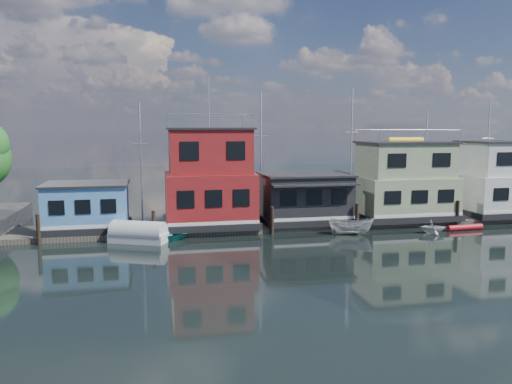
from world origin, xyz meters
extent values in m
plane|color=black|center=(0.00, 0.00, 0.00)|extent=(160.00, 160.00, 0.00)
cube|color=#595147|center=(0.00, 12.00, 0.20)|extent=(48.00, 5.00, 0.40)
cube|color=black|center=(-18.00, 12.00, 0.65)|extent=(6.40, 4.90, 0.50)
cube|color=#548FD1|center=(-18.00, 12.00, 2.40)|extent=(6.00, 4.50, 3.00)
cube|color=black|center=(-18.00, 12.00, 3.98)|extent=(6.30, 4.80, 0.16)
cube|color=black|center=(-8.50, 12.00, 0.65)|extent=(7.40, 5.90, 0.50)
cube|color=maroon|center=(-8.50, 12.00, 2.77)|extent=(7.00, 5.50, 3.74)
cube|color=maroon|center=(-8.50, 12.00, 6.37)|extent=(6.30, 4.95, 3.46)
cube|color=black|center=(-8.50, 12.00, 8.18)|extent=(6.65, 5.23, 0.16)
cylinder|color=silver|center=(-8.50, 12.00, 10.26)|extent=(0.08, 0.08, 4.00)
cube|color=black|center=(-0.50, 12.00, 0.65)|extent=(7.40, 5.40, 0.50)
cube|color=black|center=(-0.50, 12.00, 2.60)|extent=(7.00, 5.00, 3.40)
cube|color=black|center=(-0.50, 12.00, 4.38)|extent=(7.30, 5.30, 0.16)
cube|color=black|center=(-0.50, 9.20, 3.79)|extent=(7.00, 1.20, 0.12)
cube|color=black|center=(8.50, 12.00, 0.65)|extent=(8.40, 5.90, 0.50)
cube|color=#93A47A|center=(8.50, 12.00, 2.46)|extent=(8.00, 5.50, 3.12)
cube|color=#93A47A|center=(8.50, 12.00, 5.46)|extent=(7.20, 4.95, 2.88)
cube|color=black|center=(8.50, 12.00, 6.98)|extent=(7.60, 5.23, 0.16)
cylinder|color=yellow|center=(8.50, 12.00, 7.15)|extent=(3.20, 0.56, 0.56)
cube|color=black|center=(18.50, 12.00, 0.65)|extent=(8.40, 5.90, 0.50)
cube|color=silver|center=(18.50, 12.00, 2.46)|extent=(8.00, 5.50, 3.12)
cube|color=silver|center=(18.50, 12.00, 5.46)|extent=(7.20, 4.95, 2.88)
cube|color=black|center=(18.50, 12.00, 6.98)|extent=(7.60, 5.23, 0.16)
cylinder|color=#2D2116|center=(-21.00, 9.20, 1.10)|extent=(0.28, 0.28, 2.20)
cylinder|color=#2D2116|center=(-13.00, 9.20, 1.10)|extent=(0.28, 0.28, 2.20)
cylinder|color=#2D2116|center=(-4.00, 9.20, 1.10)|extent=(0.28, 0.28, 2.20)
cylinder|color=#2D2116|center=(3.00, 9.20, 1.10)|extent=(0.28, 0.28, 2.20)
cylinder|color=#2D2116|center=(12.00, 9.20, 1.10)|extent=(0.28, 0.28, 2.20)
cylinder|color=silver|center=(-14.00, 18.00, 5.25)|extent=(0.16, 0.16, 10.50)
cylinder|color=silver|center=(-14.00, 18.00, 6.83)|extent=(1.40, 0.06, 0.06)
cylinder|color=silver|center=(-3.00, 18.00, 5.75)|extent=(0.16, 0.16, 11.50)
cylinder|color=silver|center=(-3.00, 18.00, 7.48)|extent=(1.40, 0.06, 0.06)
cylinder|color=silver|center=(6.00, 18.00, 6.00)|extent=(0.16, 0.16, 12.00)
cylinder|color=silver|center=(6.00, 18.00, 7.80)|extent=(1.40, 0.06, 0.06)
cylinder|color=silver|center=(14.00, 18.00, 5.00)|extent=(0.16, 0.16, 10.00)
cylinder|color=silver|center=(14.00, 18.00, 6.50)|extent=(1.40, 0.06, 0.06)
cylinder|color=silver|center=(21.00, 18.00, 5.50)|extent=(0.16, 0.16, 11.00)
cylinder|color=silver|center=(21.00, 18.00, 7.15)|extent=(1.40, 0.06, 0.06)
imported|color=silver|center=(8.41, 7.03, 0.54)|extent=(2.46, 2.26, 1.08)
imported|color=teal|center=(-12.35, 8.93, 0.38)|extent=(3.89, 2.98, 0.75)
imported|color=silver|center=(2.01, 7.96, 0.66)|extent=(3.67, 2.44, 1.33)
cylinder|color=red|center=(11.69, 7.64, 0.23)|extent=(3.21, 0.72, 0.47)
cube|color=silver|center=(-14.11, 8.62, 0.34)|extent=(4.42, 3.11, 0.69)
cylinder|color=silver|center=(-14.11, 8.62, 0.74)|extent=(4.28, 3.12, 1.67)
camera|label=1|loc=(-12.88, -27.78, 8.32)|focal=35.00mm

